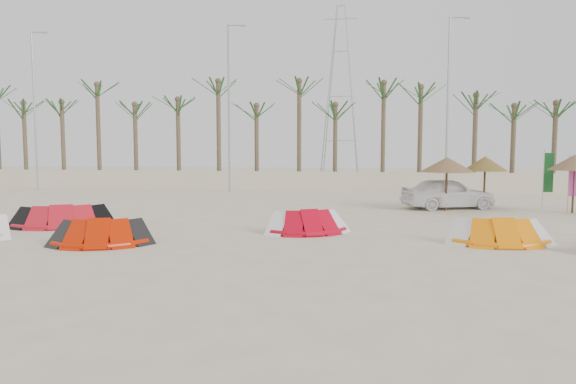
% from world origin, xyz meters
% --- Properties ---
extents(ground, '(120.00, 120.00, 0.00)m').
position_xyz_m(ground, '(0.00, 0.00, 0.00)').
color(ground, beige).
rests_on(ground, ground).
extents(boundary_wall, '(60.00, 0.30, 1.30)m').
position_xyz_m(boundary_wall, '(0.00, 22.00, 0.65)').
color(boundary_wall, beige).
rests_on(boundary_wall, ground).
extents(palm_line, '(52.00, 4.00, 7.70)m').
position_xyz_m(palm_line, '(0.67, 23.50, 6.44)').
color(palm_line, brown).
rests_on(palm_line, ground).
extents(lamp_a, '(1.25, 0.14, 11.00)m').
position_xyz_m(lamp_a, '(-19.96, 20.00, 5.77)').
color(lamp_a, '#A5A8AD').
rests_on(lamp_a, ground).
extents(lamp_b, '(1.25, 0.14, 11.00)m').
position_xyz_m(lamp_b, '(-5.96, 20.00, 5.77)').
color(lamp_b, '#A5A8AD').
rests_on(lamp_b, ground).
extents(lamp_c, '(1.25, 0.14, 11.00)m').
position_xyz_m(lamp_c, '(8.04, 20.00, 5.77)').
color(lamp_c, '#A5A8AD').
rests_on(lamp_c, ground).
extents(pylon, '(3.00, 3.00, 14.00)m').
position_xyz_m(pylon, '(1.00, 28.00, 0.00)').
color(pylon, '#A5A8AD').
rests_on(pylon, ground).
extents(kite_red_left, '(4.02, 2.84, 0.90)m').
position_xyz_m(kite_red_left, '(-8.44, 4.83, 0.42)').
color(kite_red_left, red).
rests_on(kite_red_left, ground).
extents(kite_red_mid, '(3.35, 2.26, 0.90)m').
position_xyz_m(kite_red_mid, '(-5.11, 1.51, 0.42)').
color(kite_red_mid, '#BF1A00').
rests_on(kite_red_mid, ground).
extents(kite_red_right, '(3.31, 2.39, 0.90)m').
position_xyz_m(kite_red_right, '(0.97, 4.62, 0.42)').
color(kite_red_right, '#BD0318').
rests_on(kite_red_right, ground).
extents(kite_orange, '(3.22, 1.72, 0.90)m').
position_xyz_m(kite_orange, '(7.07, 3.43, 0.42)').
color(kite_orange, orange).
rests_on(kite_orange, ground).
extents(parasol_left, '(2.50, 2.50, 2.54)m').
position_xyz_m(parasol_left, '(6.75, 11.67, 2.19)').
color(parasol_left, '#4C331E').
rests_on(parasol_left, ground).
extents(parasol_mid, '(2.11, 2.11, 2.57)m').
position_xyz_m(parasol_mid, '(8.64, 12.41, 2.22)').
color(parasol_mid, '#4C331E').
rests_on(parasol_mid, ground).
extents(parasol_right, '(2.24, 2.24, 2.67)m').
position_xyz_m(parasol_right, '(12.31, 11.53, 2.31)').
color(parasol_right, '#4C331E').
rests_on(parasol_right, ground).
extents(flag_pink, '(0.44, 0.15, 2.63)m').
position_xyz_m(flag_pink, '(12.28, 11.56, 1.56)').
color(flag_pink, '#A5A8AD').
rests_on(flag_pink, ground).
extents(flag_green, '(0.45, 0.10, 2.89)m').
position_xyz_m(flag_green, '(11.58, 12.73, 1.71)').
color(flag_green, '#A5A8AD').
rests_on(flag_green, ground).
extents(car, '(4.79, 3.10, 1.52)m').
position_xyz_m(car, '(6.95, 12.52, 0.76)').
color(car, white).
rests_on(car, ground).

